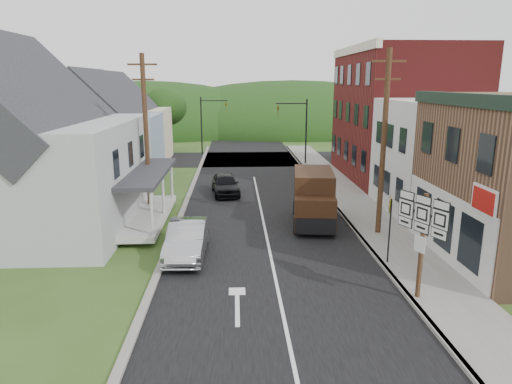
{
  "coord_description": "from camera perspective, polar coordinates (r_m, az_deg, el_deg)",
  "views": [
    {
      "loc": [
        -1.53,
        -17.94,
        7.45
      ],
      "look_at": [
        -0.51,
        3.82,
        2.2
      ],
      "focal_mm": 32.0,
      "sensor_mm": 36.0,
      "label": 1
    }
  ],
  "objects": [
    {
      "name": "house_blue",
      "position": [
        36.4,
        -17.9,
        6.98
      ],
      "size": [
        7.14,
        8.16,
        7.28
      ],
      "color": "#7F92AE",
      "rests_on": "ground"
    },
    {
      "name": "traffic_signal_right",
      "position": [
        42.01,
        5.35,
        8.45
      ],
      "size": [
        2.87,
        0.2,
        6.0
      ],
      "color": "black",
      "rests_on": "ground"
    },
    {
      "name": "house_gray",
      "position": [
        26.33,
        -26.22,
        5.14
      ],
      "size": [
        10.2,
        12.24,
        8.35
      ],
      "color": "#AAADB0",
      "rests_on": "ground"
    },
    {
      "name": "forested_ridge",
      "position": [
        73.34,
        -1.5,
        7.72
      ],
      "size": [
        90.0,
        30.0,
        16.0
      ],
      "primitive_type": "ellipsoid",
      "color": "#143510",
      "rests_on": "ground"
    },
    {
      "name": "tree_left_d",
      "position": [
        50.56,
        -11.38,
        10.38
      ],
      "size": [
        4.8,
        4.8,
        6.94
      ],
      "color": "#382616",
      "rests_on": "ground"
    },
    {
      "name": "road",
      "position": [
        28.96,
        0.42,
        -1.36
      ],
      "size": [
        9.0,
        90.0,
        0.02
      ],
      "primitive_type": "cube",
      "color": "black",
      "rests_on": "ground"
    },
    {
      "name": "utility_pole_right",
      "position": [
        22.77,
        15.66,
        6.0
      ],
      "size": [
        1.6,
        0.26,
        9.0
      ],
      "color": "#472D19",
      "rests_on": "ground"
    },
    {
      "name": "storefront_white",
      "position": [
        28.8,
        23.86,
        4.0
      ],
      "size": [
        8.0,
        7.0,
        6.5
      ],
      "primitive_type": "cube",
      "color": "silver",
      "rests_on": "ground"
    },
    {
      "name": "silver_sedan",
      "position": [
        20.27,
        -8.57,
        -5.9
      ],
      "size": [
        1.71,
        4.63,
        1.51
      ],
      "primitive_type": "imported",
      "rotation": [
        0.0,
        0.0,
        -0.02
      ],
      "color": "#A4A4A9",
      "rests_on": "ground"
    },
    {
      "name": "house_cream",
      "position": [
        45.21,
        -15.59,
        8.29
      ],
      "size": [
        7.14,
        8.16,
        7.28
      ],
      "color": "beige",
      "rests_on": "ground"
    },
    {
      "name": "tree_left_c",
      "position": [
        41.8,
        -27.85,
        9.94
      ],
      "size": [
        5.8,
        5.8,
        8.41
      ],
      "color": "#382616",
      "rests_on": "ground"
    },
    {
      "name": "ground",
      "position": [
        19.49,
        2.04,
        -8.94
      ],
      "size": [
        120.0,
        120.0,
        0.0
      ],
      "primitive_type": "plane",
      "color": "#2D4719",
      "rests_on": "ground"
    },
    {
      "name": "route_sign_cluster",
      "position": [
        16.41,
        20.02,
        -4.64
      ],
      "size": [
        0.93,
        1.97,
        3.72
      ],
      "rotation": [
        0.0,
        0.0,
        0.42
      ],
      "color": "#472D19",
      "rests_on": "sidewalk_right"
    },
    {
      "name": "sidewalk_right",
      "position": [
        27.97,
        12.82,
        -2.08
      ],
      "size": [
        2.8,
        55.0,
        0.15
      ],
      "primitive_type": "cube",
      "color": "slate",
      "rests_on": "ground"
    },
    {
      "name": "storefront_red",
      "position": [
        37.3,
        17.66,
        9.16
      ],
      "size": [
        8.0,
        12.0,
        10.0
      ],
      "primitive_type": "cube",
      "color": "maroon",
      "rests_on": "ground"
    },
    {
      "name": "delivery_van",
      "position": [
        24.55,
        7.19,
        -0.76
      ],
      "size": [
        2.62,
        5.26,
        2.82
      ],
      "rotation": [
        0.0,
        0.0,
        -0.12
      ],
      "color": "black",
      "rests_on": "ground"
    },
    {
      "name": "warning_sign",
      "position": [
        19.44,
        16.37,
        -3.32
      ],
      "size": [
        0.33,
        0.74,
        2.89
      ],
      "rotation": [
        0.0,
        0.0,
        -0.4
      ],
      "color": "black",
      "rests_on": "sidewalk_right"
    },
    {
      "name": "cross_road",
      "position": [
        45.58,
        -0.74,
        4.14
      ],
      "size": [
        60.0,
        9.0,
        0.02
      ],
      "primitive_type": "cube",
      "color": "black",
      "rests_on": "ground"
    },
    {
      "name": "curb_right",
      "position": [
        27.65,
        10.12,
        -2.14
      ],
      "size": [
        0.2,
        55.0,
        0.15
      ],
      "primitive_type": "cube",
      "color": "slate",
      "rests_on": "ground"
    },
    {
      "name": "curb_left",
      "position": [
        27.15,
        -9.2,
        -2.42
      ],
      "size": [
        0.3,
        55.0,
        0.12
      ],
      "primitive_type": "cube",
      "color": "slate",
      "rests_on": "ground"
    },
    {
      "name": "utility_pole_left",
      "position": [
        26.56,
        -13.57,
        7.14
      ],
      "size": [
        1.6,
        0.26,
        9.0
      ],
      "color": "#472D19",
      "rests_on": "ground"
    },
    {
      "name": "traffic_signal_left",
      "position": [
        48.66,
        -6.03,
        9.13
      ],
      "size": [
        2.87,
        0.2,
        6.0
      ],
      "color": "black",
      "rests_on": "ground"
    },
    {
      "name": "dark_sedan",
      "position": [
        31.0,
        -3.86,
        0.97
      ],
      "size": [
        2.17,
        4.37,
        1.43
      ],
      "primitive_type": "imported",
      "rotation": [
        0.0,
        0.0,
        0.12
      ],
      "color": "black",
      "rests_on": "ground"
    }
  ]
}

